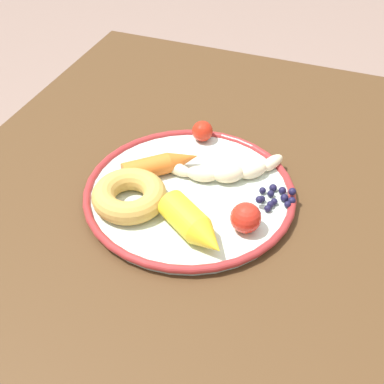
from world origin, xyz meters
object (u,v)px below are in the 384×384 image
carrot_orange (162,164)px  tomato_mid (202,131)px  blueberry_pile (276,197)px  donut (130,194)px  banana (227,171)px  tomato_near (246,218)px  plate (192,193)px  carrot_yellow (194,226)px  dining_table (176,263)px

carrot_orange → tomato_mid: bearing=164.8°
blueberry_pile → donut: bearing=-67.7°
tomato_mid → blueberry_pile: bearing=55.4°
banana → blueberry_pile: bearing=73.1°
donut → tomato_near: (-0.01, 0.17, 0.00)m
plate → carrot_yellow: bearing=22.7°
plate → banana: bearing=143.8°
carrot_orange → plate: bearing=66.4°
carrot_yellow → tomato_mid: carrot_yellow is taller
tomato_near → plate: bearing=-115.9°
banana → carrot_yellow: size_ratio=1.49×
blueberry_pile → tomato_mid: (-0.11, -0.15, 0.01)m
dining_table → carrot_yellow: carrot_yellow is taller
dining_table → carrot_orange: (-0.08, -0.06, 0.12)m
blueberry_pile → tomato_mid: 0.19m
dining_table → blueberry_pile: size_ratio=18.78×
banana → tomato_near: 0.12m
carrot_yellow → tomato_mid: 0.23m
banana → tomato_mid: 0.11m
banana → carrot_orange: 0.10m
blueberry_pile → tomato_mid: size_ratio=1.66×
donut → blueberry_pile: donut is taller
carrot_orange → blueberry_pile: size_ratio=1.93×
dining_table → tomato_near: size_ratio=25.34×
donut → tomato_mid: (-0.19, 0.04, 0.00)m
plate → tomato_mid: size_ratio=9.09×
donut → tomato_near: 0.17m
carrot_orange → tomato_mid: size_ratio=3.19×
dining_table → blueberry_pile: blueberry_pile is taller
blueberry_pile → tomato_near: (0.07, -0.03, 0.01)m
plate → carrot_orange: size_ratio=2.85×
blueberry_pile → tomato_mid: bearing=-124.6°
banana → donut: 0.15m
banana → tomato_mid: bearing=-139.1°
carrot_orange → dining_table: bearing=33.9°
dining_table → donut: size_ratio=10.04×
donut → carrot_yellow: bearing=73.9°
carrot_orange → carrot_yellow: 0.15m
banana → carrot_orange: size_ratio=1.57×
plate → tomato_near: bearing=64.1°
tomato_near → dining_table: bearing=-83.8°
banana → donut: (0.11, -0.11, 0.00)m
banana → donut: bearing=-46.6°
plate → banana: (-0.05, 0.04, 0.02)m
dining_table → carrot_orange: size_ratio=9.75×
carrot_orange → tomato_near: (0.07, 0.16, 0.01)m
blueberry_pile → carrot_yellow: bearing=-37.3°
carrot_orange → blueberry_pile: carrot_orange is taller
plate → donut: (0.05, -0.07, 0.02)m
dining_table → blueberry_pile: bearing=123.6°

